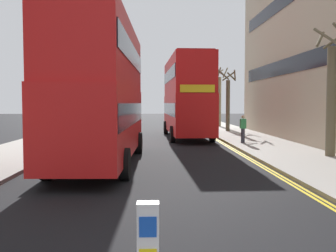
# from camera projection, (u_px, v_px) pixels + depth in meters

# --- Properties ---
(sidewalk_right) EXTENTS (4.00, 80.00, 0.14)m
(sidewalk_right) POSITION_uv_depth(u_px,v_px,m) (304.00, 159.00, 16.78)
(sidewalk_right) COLOR #9E9991
(sidewalk_right) RESTS_ON ground
(kerb_line_outer) EXTENTS (0.10, 56.00, 0.01)m
(kerb_line_outer) POSITION_uv_depth(u_px,v_px,m) (269.00, 169.00, 14.71)
(kerb_line_outer) COLOR yellow
(kerb_line_outer) RESTS_ON ground
(kerb_line_inner) EXTENTS (0.10, 56.00, 0.01)m
(kerb_line_inner) POSITION_uv_depth(u_px,v_px,m) (265.00, 169.00, 14.71)
(kerb_line_inner) COLOR yellow
(kerb_line_inner) RESTS_ON ground
(keep_left_bollard) EXTENTS (0.36, 0.28, 1.11)m
(keep_left_bollard) POSITION_uv_depth(u_px,v_px,m) (148.00, 249.00, 5.04)
(keep_left_bollard) COLOR silver
(keep_left_bollard) RESTS_ON traffic_island
(double_decker_bus_away) EXTENTS (3.03, 10.87, 5.64)m
(double_decker_bus_away) POSITION_uv_depth(u_px,v_px,m) (102.00, 89.00, 15.77)
(double_decker_bus_away) COLOR red
(double_decker_bus_away) RESTS_ON ground
(double_decker_bus_oncoming) EXTENTS (3.05, 10.88, 5.64)m
(double_decker_bus_oncoming) POSITION_uv_depth(u_px,v_px,m) (186.00, 95.00, 27.84)
(double_decker_bus_oncoming) COLOR red
(double_decker_bus_oncoming) RESTS_ON ground
(pedestrian_far) EXTENTS (0.34, 0.22, 1.62)m
(pedestrian_far) POSITION_uv_depth(u_px,v_px,m) (243.00, 129.00, 22.88)
(pedestrian_far) COLOR #2D2D38
(pedestrian_far) RESTS_ON sidewalk_right
(street_tree_near) EXTENTS (1.65, 1.62, 5.66)m
(street_tree_near) POSITION_uv_depth(u_px,v_px,m) (332.00, 95.00, 17.19)
(street_tree_near) COLOR #6B6047
(street_tree_near) RESTS_ON sidewalk_right
(street_tree_far) EXTENTS (1.57, 1.38, 5.81)m
(street_tree_far) POSITION_uv_depth(u_px,v_px,m) (219.00, 99.00, 39.39)
(street_tree_far) COLOR #6B6047
(street_tree_far) RESTS_ON sidewalk_right
(street_tree_distant) EXTENTS (1.85, 2.17, 5.37)m
(street_tree_distant) POSITION_uv_depth(u_px,v_px,m) (227.00, 100.00, 32.71)
(street_tree_distant) COLOR #6B6047
(street_tree_distant) RESTS_ON sidewalk_right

